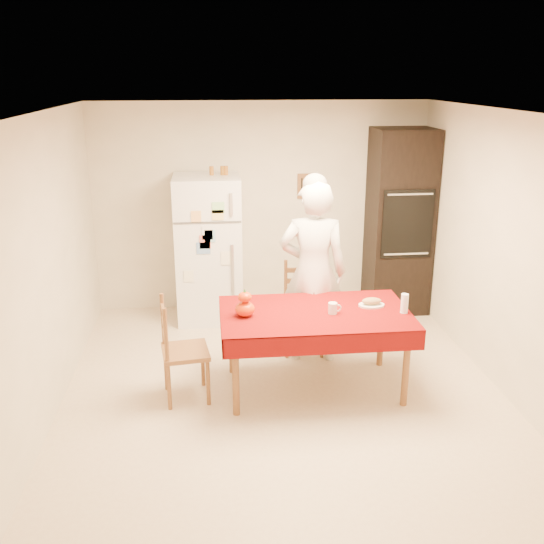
{
  "coord_description": "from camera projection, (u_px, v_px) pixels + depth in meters",
  "views": [
    {
      "loc": [
        -0.63,
        -4.93,
        2.81
      ],
      "look_at": [
        -0.08,
        0.2,
        1.1
      ],
      "focal_mm": 40.0,
      "sensor_mm": 36.0,
      "label": 1
    }
  ],
  "objects": [
    {
      "name": "dining_table",
      "position": [
        315.0,
        319.0,
        5.45
      ],
      "size": [
        1.7,
        1.0,
        0.76
      ],
      "color": "brown",
      "rests_on": "floor"
    },
    {
      "name": "spice_jar_right",
      "position": [
        226.0,
        170.0,
        6.83
      ],
      "size": [
        0.05,
        0.05,
        0.1
      ],
      "primitive_type": "cylinder",
      "color": "#95571B",
      "rests_on": "refrigerator"
    },
    {
      "name": "floor",
      "position": [
        283.0,
        391.0,
        5.6
      ],
      "size": [
        4.5,
        4.5,
        0.0
      ],
      "primitive_type": "plane",
      "color": "#C8AE90",
      "rests_on": "ground"
    },
    {
      "name": "wine_glass",
      "position": [
        404.0,
        303.0,
        5.38
      ],
      "size": [
        0.07,
        0.07,
        0.18
      ],
      "primitive_type": "cylinder",
      "color": "white",
      "rests_on": "dining_table"
    },
    {
      "name": "oven_cabinet",
      "position": [
        399.0,
        222.0,
        7.24
      ],
      "size": [
        0.7,
        0.62,
        2.2
      ],
      "color": "black",
      "rests_on": "floor"
    },
    {
      "name": "spice_jar_left",
      "position": [
        212.0,
        171.0,
        6.81
      ],
      "size": [
        0.05,
        0.05,
        0.1
      ],
      "primitive_type": "cylinder",
      "color": "#92571A",
      "rests_on": "refrigerator"
    },
    {
      "name": "room_shell",
      "position": [
        284.0,
        220.0,
        5.09
      ],
      "size": [
        4.02,
        4.52,
        2.51
      ],
      "color": "beige",
      "rests_on": "ground"
    },
    {
      "name": "spice_jar_mid",
      "position": [
        223.0,
        171.0,
        6.83
      ],
      "size": [
        0.05,
        0.05,
        0.1
      ],
      "primitive_type": "cylinder",
      "color": "#8B5719",
      "rests_on": "refrigerator"
    },
    {
      "name": "seated_woman",
      "position": [
        313.0,
        272.0,
        5.99
      ],
      "size": [
        0.73,
        0.54,
        1.84
      ],
      "primitive_type": "imported",
      "rotation": [
        0.0,
        0.0,
        2.99
      ],
      "color": "silver",
      "rests_on": "floor"
    },
    {
      "name": "bread_plate",
      "position": [
        371.0,
        305.0,
        5.56
      ],
      "size": [
        0.24,
        0.24,
        0.02
      ],
      "primitive_type": "cylinder",
      "color": "white",
      "rests_on": "dining_table"
    },
    {
      "name": "refrigerator",
      "position": [
        209.0,
        249.0,
        7.04
      ],
      "size": [
        0.75,
        0.74,
        1.7
      ],
      "color": "white",
      "rests_on": "floor"
    },
    {
      "name": "chair_left",
      "position": [
        178.0,
        347.0,
        5.33
      ],
      "size": [
        0.45,
        0.47,
        0.95
      ],
      "rotation": [
        0.0,
        0.0,
        1.7
      ],
      "color": "brown",
      "rests_on": "floor"
    },
    {
      "name": "pumpkin_upper",
      "position": [
        245.0,
        297.0,
        5.28
      ],
      "size": [
        0.12,
        0.12,
        0.09
      ],
      "primitive_type": "ellipsoid",
      "color": "#CE4B04",
      "rests_on": "pumpkin_lower"
    },
    {
      "name": "pumpkin_lower",
      "position": [
        245.0,
        309.0,
        5.32
      ],
      "size": [
        0.17,
        0.17,
        0.13
      ],
      "primitive_type": "ellipsoid",
      "color": "#E04C05",
      "rests_on": "dining_table"
    },
    {
      "name": "chair_far",
      "position": [
        303.0,
        303.0,
        6.33
      ],
      "size": [
        0.45,
        0.43,
        0.95
      ],
      "rotation": [
        0.0,
        0.0,
        -0.07
      ],
      "color": "brown",
      "rests_on": "floor"
    },
    {
      "name": "coffee_mug",
      "position": [
        333.0,
        308.0,
        5.38
      ],
      "size": [
        0.08,
        0.08,
        0.1
      ],
      "primitive_type": "cylinder",
      "color": "white",
      "rests_on": "dining_table"
    },
    {
      "name": "bread_loaf",
      "position": [
        372.0,
        301.0,
        5.55
      ],
      "size": [
        0.18,
        0.1,
        0.06
      ],
      "primitive_type": "ellipsoid",
      "color": "#A17E4F",
      "rests_on": "bread_plate"
    }
  ]
}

